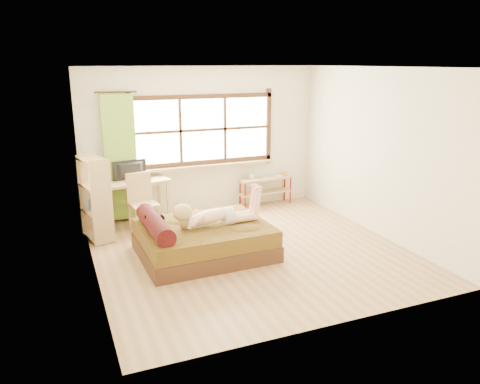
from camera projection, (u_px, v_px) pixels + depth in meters
name	position (u px, v px, depth m)	size (l,w,h in m)	color
floor	(250.00, 251.00, 7.11)	(4.50, 4.50, 0.00)	#9E754C
ceiling	(251.00, 67.00, 6.38)	(4.50, 4.50, 0.00)	white
wall_back	(203.00, 140.00, 8.75)	(4.50, 4.50, 0.00)	silver
wall_front	(339.00, 207.00, 4.74)	(4.50, 4.50, 0.00)	silver
wall_left	(88.00, 178.00, 5.92)	(4.50, 4.50, 0.00)	silver
wall_right	(378.00, 153.00, 7.56)	(4.50, 4.50, 0.00)	silver
window	(203.00, 132.00, 8.68)	(2.80, 0.16, 1.46)	#FFEDBF
curtain	(120.00, 158.00, 8.13)	(0.55, 0.10, 2.20)	#609A2A
bed	(201.00, 239.00, 6.89)	(1.91, 1.54, 0.71)	#35220F
woman	(215.00, 206.00, 6.78)	(1.30, 0.37, 0.56)	beige
kitten	(154.00, 222.00, 6.65)	(0.28, 0.11, 0.22)	black
desk	(132.00, 186.00, 8.15)	(1.32, 0.76, 0.78)	tan
monitor	(131.00, 170.00, 8.12)	(0.60, 0.08, 0.34)	black
chair	(142.00, 199.00, 7.90)	(0.50, 0.50, 0.97)	tan
pipe_shelf	(266.00, 185.00, 9.29)	(1.14, 0.36, 0.63)	tan
cup	(252.00, 176.00, 9.12)	(0.13, 0.13, 0.11)	gray
book	(275.00, 176.00, 9.32)	(0.16, 0.21, 0.02)	gray
bookshelf	(95.00, 199.00, 7.39)	(0.47, 0.65, 1.34)	tan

